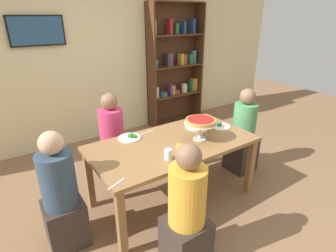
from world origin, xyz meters
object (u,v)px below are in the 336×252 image
(cutlery_fork_near, at_px, (116,184))
(salad_plate_far_diner, at_px, (219,126))
(water_glass_clear_near, at_px, (168,154))
(diner_near_left, at_px, (186,217))
(diner_head_west, at_px, (62,199))
(dining_table, at_px, (173,149))
(diner_far_left, at_px, (113,144))
(television, at_px, (37,31))
(salad_plate_spare, at_px, (196,126))
(salad_plate_near_diner, at_px, (130,137))
(beer_glass_amber_short, at_px, (210,124))
(bookshelf, at_px, (175,66))
(beer_glass_amber_tall, at_px, (179,153))
(diner_head_east, at_px, (243,136))
(deep_dish_pizza_stand, at_px, (201,122))
(cutlery_knife_near, at_px, (147,132))

(cutlery_fork_near, bearing_deg, salad_plate_far_diner, -7.66)
(water_glass_clear_near, bearing_deg, diner_near_left, -107.57)
(salad_plate_far_diner, bearing_deg, diner_head_west, 179.75)
(dining_table, height_order, diner_far_left, diner_far_left)
(television, xyz_separation_m, salad_plate_spare, (1.27, -1.93, -1.04))
(diner_near_left, relative_size, salad_plate_near_diner, 4.56)
(diner_far_left, relative_size, water_glass_clear_near, 10.95)
(diner_head_west, distance_m, beer_glass_amber_short, 1.75)
(diner_head_west, relative_size, salad_plate_spare, 4.52)
(bookshelf, relative_size, water_glass_clear_near, 21.06)
(salad_plate_near_diner, bearing_deg, diner_head_west, -159.90)
(diner_far_left, bearing_deg, salad_plate_far_diner, 54.13)
(diner_head_west, xyz_separation_m, beer_glass_amber_tall, (1.01, -0.38, 0.33))
(beer_glass_amber_short, distance_m, cutlery_fork_near, 1.40)
(diner_far_left, distance_m, salad_plate_near_diner, 0.53)
(beer_glass_amber_short, bearing_deg, cutlery_fork_near, -164.52)
(diner_near_left, distance_m, salad_plate_far_diner, 1.39)
(beer_glass_amber_tall, bearing_deg, diner_head_west, 159.21)
(diner_head_west, distance_m, cutlery_fork_near, 0.60)
(diner_far_left, height_order, diner_head_east, same)
(television, relative_size, beer_glass_amber_tall, 4.40)
(dining_table, distance_m, deep_dish_pizza_stand, 0.41)
(cutlery_fork_near, bearing_deg, cutlery_knife_near, 23.88)
(salad_plate_spare, bearing_deg, diner_near_left, -132.65)
(diner_head_west, distance_m, cutlery_knife_near, 1.17)
(diner_head_east, xyz_separation_m, deep_dish_pizza_stand, (-0.88, -0.13, 0.45))
(dining_table, height_order, cutlery_fork_near, cutlery_fork_near)
(bookshelf, distance_m, beer_glass_amber_tall, 2.90)
(bookshelf, xyz_separation_m, television, (-2.27, 0.09, 0.69))
(diner_far_left, bearing_deg, cutlery_fork_near, -21.09)
(television, relative_size, diner_far_left, 0.63)
(diner_head_west, bearing_deg, water_glass_clear_near, -17.90)
(diner_near_left, relative_size, salad_plate_far_diner, 4.52)
(bookshelf, xyz_separation_m, diner_head_west, (-2.65, -1.99, -0.62))
(diner_head_east, bearing_deg, salad_plate_far_diner, 0.01)
(diner_head_east, bearing_deg, television, -46.75)
(dining_table, xyz_separation_m, television, (-0.81, 2.11, 1.14))
(deep_dish_pizza_stand, xyz_separation_m, cutlery_knife_near, (-0.38, 0.48, -0.20))
(diner_far_left, height_order, beer_glass_amber_short, diner_far_left)
(salad_plate_near_diner, height_order, cutlery_knife_near, salad_plate_near_diner)
(television, height_order, cutlery_knife_near, television)
(water_glass_clear_near, bearing_deg, diner_head_west, 162.10)
(deep_dish_pizza_stand, distance_m, cutlery_fork_near, 1.15)
(television, height_order, water_glass_clear_near, television)
(deep_dish_pizza_stand, distance_m, beer_glass_amber_tall, 0.53)
(beer_glass_amber_tall, bearing_deg, salad_plate_near_diner, 102.96)
(diner_head_east, relative_size, salad_plate_spare, 4.52)
(diner_near_left, height_order, salad_plate_near_diner, diner_near_left)
(beer_glass_amber_short, relative_size, cutlery_knife_near, 0.88)
(deep_dish_pizza_stand, relative_size, cutlery_knife_near, 1.96)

